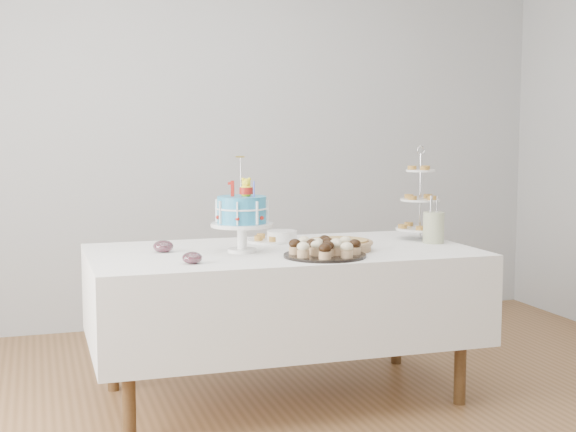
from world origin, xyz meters
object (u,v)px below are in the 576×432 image
object	(u,v)px
table	(282,293)
tiered_stand	(420,200)
utensil_pitcher	(434,226)
pastry_plate	(271,239)
birthday_cake	(242,226)
jam_bowl_b	(163,247)
jam_bowl_a	(192,258)
cupcake_tray	(325,248)
pie	(339,244)
plate_stack	(282,236)

from	to	relation	value
table	tiered_stand	bearing A→B (deg)	9.22
tiered_stand	utensil_pitcher	xyz separation A→B (m)	(0.00, -0.16, -0.12)
pastry_plate	birthday_cake	bearing A→B (deg)	-127.72
pastry_plate	jam_bowl_b	xyz separation A→B (m)	(-0.61, -0.19, 0.01)
table	jam_bowl_a	distance (m)	0.65
cupcake_tray	utensil_pitcher	distance (m)	0.77
tiered_stand	pie	bearing A→B (deg)	-156.24
pie	utensil_pitcher	xyz separation A→B (m)	(0.58, 0.09, 0.06)
birthday_cake	pastry_plate	world-z (taller)	birthday_cake
tiered_stand	plate_stack	xyz separation A→B (m)	(-0.77, 0.11, -0.18)
cupcake_tray	tiered_stand	world-z (taller)	tiered_stand
cupcake_tray	jam_bowl_b	bearing A→B (deg)	151.85
plate_stack	jam_bowl_a	size ratio (longest dim) A/B	1.76
birthday_cake	pie	size ratio (longest dim) A/B	1.37
birthday_cake	jam_bowl_b	size ratio (longest dim) A/B	4.70
table	tiered_stand	xyz separation A→B (m)	(0.84, 0.14, 0.44)
birthday_cake	utensil_pitcher	distance (m)	1.06
cupcake_tray	plate_stack	xyz separation A→B (m)	(-0.05, 0.54, -0.01)
pastry_plate	tiered_stand	bearing A→B (deg)	-9.83
table	jam_bowl_b	size ratio (longest dim) A/B	19.08
pastry_plate	utensil_pitcher	distance (m)	0.88
tiered_stand	jam_bowl_b	size ratio (longest dim) A/B	5.12
plate_stack	birthday_cake	bearing A→B (deg)	-136.83
plate_stack	jam_bowl_a	distance (m)	0.80
table	cupcake_tray	bearing A→B (deg)	-67.34
tiered_stand	birthday_cake	bearing A→B (deg)	-171.15
birthday_cake	utensil_pitcher	size ratio (longest dim) A/B	1.87
cupcake_tray	pie	xyz separation A→B (m)	(0.14, 0.17, -0.01)
pie	jam_bowl_b	bearing A→B (deg)	166.43
cupcake_tray	jam_bowl_a	size ratio (longest dim) A/B	4.30
plate_stack	pie	bearing A→B (deg)	-62.66
tiered_stand	plate_stack	world-z (taller)	tiered_stand
tiered_stand	jam_bowl_a	bearing A→B (deg)	-162.42
pie	utensil_pitcher	bearing A→B (deg)	9.18
birthday_cake	jam_bowl_a	xyz separation A→B (m)	(-0.30, -0.27, -0.10)
jam_bowl_b	utensil_pitcher	world-z (taller)	utensil_pitcher
utensil_pitcher	table	bearing A→B (deg)	173.42
tiered_stand	plate_stack	distance (m)	0.79
cupcake_tray	plate_stack	size ratio (longest dim) A/B	2.45
birthday_cake	pie	xyz separation A→B (m)	(0.48, -0.09, -0.10)
birthday_cake	jam_bowl_b	xyz separation A→B (m)	(-0.37, 0.12, -0.10)
birthday_cake	pastry_plate	bearing A→B (deg)	76.64
cupcake_tray	jam_bowl_a	world-z (taller)	cupcake_tray
pie	tiered_stand	bearing A→B (deg)	23.76
plate_stack	utensil_pitcher	size ratio (longest dim) A/B	0.64
table	pie	distance (m)	0.39
utensil_pitcher	jam_bowl_b	bearing A→B (deg)	170.63
tiered_stand	utensil_pitcher	bearing A→B (deg)	-89.89
birthday_cake	jam_bowl_b	bearing A→B (deg)	-172.79
tiered_stand	jam_bowl_b	distance (m)	1.44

